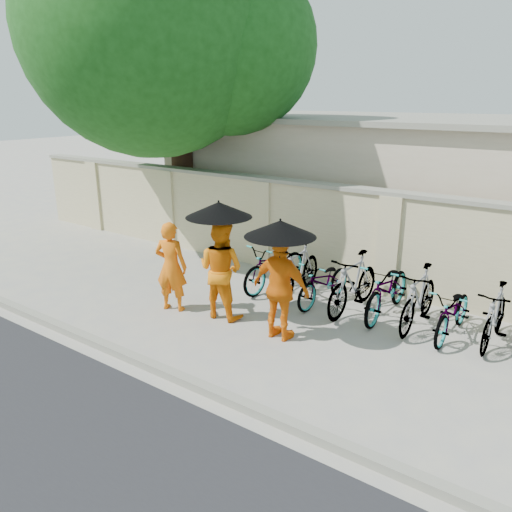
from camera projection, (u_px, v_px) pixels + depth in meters
The scene contains 18 objects.
ground at pixel (210, 323), 8.79m from camera, with size 80.00×80.00×0.00m, color #A59F89.
kerb at pixel (136, 359), 7.45m from camera, with size 40.00×0.16×0.12m, color gray.
compound_wall at pixel (344, 237), 10.42m from camera, with size 20.00×0.30×2.00m, color beige.
building_behind at pixel (448, 188), 12.64m from camera, with size 14.00×6.00×3.20m, color beige.
shade_tree at pixel (166, 38), 11.56m from camera, with size 6.70×6.20×8.20m.
monk_left at pixel (171, 267), 9.11m from camera, with size 0.61×0.40×1.68m, color orange.
monk_center at pixel (221, 269), 8.82m from camera, with size 0.86×0.67×1.78m, color orange.
parasol_center at pixel (219, 210), 8.39m from camera, with size 1.14×1.14×1.11m.
monk_right at pixel (281, 288), 7.98m from camera, with size 1.03×0.43×1.75m, color orange.
parasol_right at pixel (280, 229), 7.60m from camera, with size 1.12×1.12×1.02m.
bike_0 at pixel (275, 266), 10.23m from camera, with size 0.65×1.88×0.99m, color gray.
bike_1 at pixel (299, 270), 9.84m from camera, with size 0.50×1.78×1.07m, color gray.
bike_2 at pixel (324, 282), 9.50m from camera, with size 0.58×1.66×0.87m, color gray.
bike_3 at pixel (353, 283), 9.12m from camera, with size 0.52×1.84×1.10m, color gray.
bike_4 at pixel (388, 289), 8.94m from camera, with size 0.68×1.94×1.02m, color gray.
bike_5 at pixel (419, 298), 8.50m from camera, with size 0.50×1.77×1.07m, color gray.
bike_6 at pixel (454, 312), 8.17m from camera, with size 0.58×1.66×0.87m, color gray.
bike_7 at pixel (495, 316), 7.91m from camera, with size 0.46×1.63×0.98m, color gray.
Camera 1 is at (5.30, -6.06, 3.80)m, focal length 35.00 mm.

